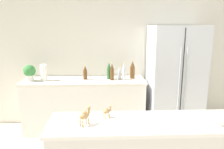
# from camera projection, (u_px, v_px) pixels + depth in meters

# --- Properties ---
(wall_back) EXTENTS (8.00, 0.06, 2.55)m
(wall_back) POSITION_uv_depth(u_px,v_px,m) (115.00, 56.00, 4.03)
(wall_back) COLOR silver
(wall_back) RESTS_ON ground_plane
(back_counter) EXTENTS (2.09, 0.63, 0.91)m
(back_counter) POSITION_uv_depth(u_px,v_px,m) (85.00, 105.00, 3.86)
(back_counter) COLOR silver
(back_counter) RESTS_ON ground_plane
(refrigerator) EXTENTS (0.86, 0.75, 1.83)m
(refrigerator) POSITION_uv_depth(u_px,v_px,m) (174.00, 80.00, 3.75)
(refrigerator) COLOR silver
(refrigerator) RESTS_ON ground_plane
(potted_plant) EXTENTS (0.20, 0.20, 0.27)m
(potted_plant) POSITION_uv_depth(u_px,v_px,m) (30.00, 72.00, 3.65)
(potted_plant) COLOR silver
(potted_plant) RESTS_ON back_counter
(paper_towel_roll) EXTENTS (0.10, 0.10, 0.28)m
(paper_towel_roll) POSITION_uv_depth(u_px,v_px,m) (44.00, 73.00, 3.66)
(paper_towel_roll) COLOR white
(paper_towel_roll) RESTS_ON back_counter
(back_bottle_0) EXTENTS (0.06, 0.06, 0.30)m
(back_bottle_0) POSITION_uv_depth(u_px,v_px,m) (112.00, 72.00, 3.71)
(back_bottle_0) COLOR brown
(back_bottle_0) RESTS_ON back_counter
(back_bottle_1) EXTENTS (0.08, 0.08, 0.32)m
(back_bottle_1) POSITION_uv_depth(u_px,v_px,m) (132.00, 70.00, 3.83)
(back_bottle_1) COLOR brown
(back_bottle_1) RESTS_ON back_counter
(back_bottle_2) EXTENTS (0.07, 0.07, 0.30)m
(back_bottle_2) POSITION_uv_depth(u_px,v_px,m) (109.00, 71.00, 3.79)
(back_bottle_2) COLOR #2D6033
(back_bottle_2) RESTS_ON back_counter
(back_bottle_3) EXTENTS (0.06, 0.06, 0.24)m
(back_bottle_3) POSITION_uv_depth(u_px,v_px,m) (119.00, 73.00, 3.78)
(back_bottle_3) COLOR #B2B7BC
(back_bottle_3) RESTS_ON back_counter
(back_bottle_4) EXTENTS (0.07, 0.07, 0.31)m
(back_bottle_4) POSITION_uv_depth(u_px,v_px,m) (124.00, 71.00, 3.72)
(back_bottle_4) COLOR #B2B7BC
(back_bottle_4) RESTS_ON back_counter
(back_bottle_5) EXTENTS (0.07, 0.07, 0.24)m
(back_bottle_5) POSITION_uv_depth(u_px,v_px,m) (85.00, 73.00, 3.77)
(back_bottle_5) COLOR brown
(back_bottle_5) RESTS_ON back_counter
(fruit_bowl) EXTENTS (0.20, 0.20, 0.05)m
(fruit_bowl) POSITION_uv_depth(u_px,v_px,m) (215.00, 119.00, 1.95)
(fruit_bowl) COLOR white
(fruit_bowl) RESTS_ON bar_counter
(camel_figurine) EXTENTS (0.09, 0.08, 0.12)m
(camel_figurine) POSITION_uv_depth(u_px,v_px,m) (107.00, 111.00, 2.03)
(camel_figurine) COLOR #A87F4C
(camel_figurine) RESTS_ON bar_counter
(camel_figurine_second) EXTENTS (0.12, 0.12, 0.16)m
(camel_figurine_second) POSITION_uv_depth(u_px,v_px,m) (85.00, 115.00, 1.88)
(camel_figurine_second) COLOR #A87F4C
(camel_figurine_second) RESTS_ON bar_counter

